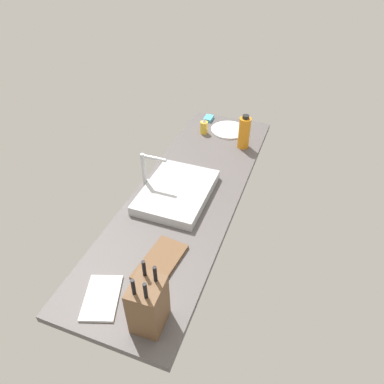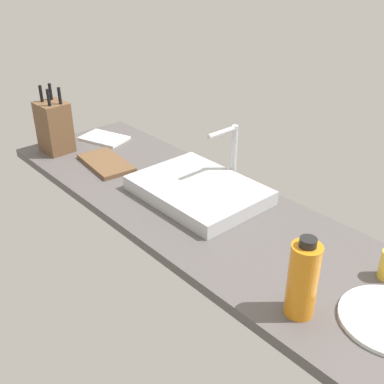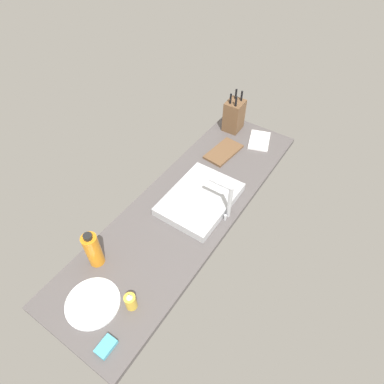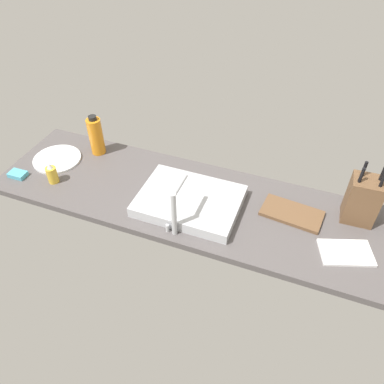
% 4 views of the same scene
% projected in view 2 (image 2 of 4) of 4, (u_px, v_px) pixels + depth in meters
% --- Properties ---
extents(countertop_slab, '(1.91, 0.58, 0.04)m').
position_uv_depth(countertop_slab, '(200.00, 210.00, 1.71)').
color(countertop_slab, '#514C4C').
rests_on(countertop_slab, ground).
extents(sink_basin, '(0.48, 0.35, 0.05)m').
position_uv_depth(sink_basin, '(198.00, 190.00, 1.75)').
color(sink_basin, '#B7BABF').
rests_on(sink_basin, countertop_slab).
extents(faucet, '(0.06, 0.15, 0.24)m').
position_uv_depth(faucet, '(231.00, 150.00, 1.80)').
color(faucet, '#B7BABF').
rests_on(faucet, countertop_slab).
extents(knife_block, '(0.14, 0.12, 0.30)m').
position_uv_depth(knife_block, '(54.00, 127.00, 2.09)').
color(knife_block, brown).
rests_on(knife_block, countertop_slab).
extents(cutting_board, '(0.29, 0.18, 0.02)m').
position_uv_depth(cutting_board, '(106.00, 163.00, 2.01)').
color(cutting_board, brown).
rests_on(cutting_board, countertop_slab).
extents(water_bottle, '(0.08, 0.08, 0.23)m').
position_uv_depth(water_bottle, '(303.00, 279.00, 1.16)').
color(water_bottle, orange).
rests_on(water_bottle, countertop_slab).
extents(dish_towel, '(0.25, 0.20, 0.01)m').
position_uv_depth(dish_towel, '(104.00, 138.00, 2.26)').
color(dish_towel, white).
rests_on(dish_towel, countertop_slab).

